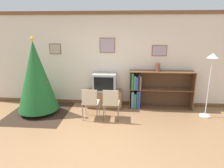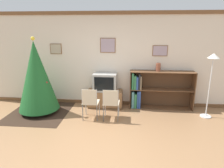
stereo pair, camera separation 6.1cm
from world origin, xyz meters
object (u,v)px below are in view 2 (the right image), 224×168
object	(u,v)px
christmas_tree	(37,76)
tv_console	(105,99)
folding_chair_right	(111,102)
bookshelf	(151,90)
television	(105,82)
vase	(158,67)
standing_lamp	(212,69)
folding_chair_left	(90,102)

from	to	relation	value
christmas_tree	tv_console	distance (m)	1.99
christmas_tree	folding_chair_right	xyz separation A→B (m)	(2.01, -0.32, -0.55)
tv_console	bookshelf	xyz separation A→B (m)	(1.31, 0.07, 0.27)
television	folding_chair_right	bearing A→B (deg)	-73.34
vase	bookshelf	bearing A→B (deg)	-179.95
tv_console	standing_lamp	size ratio (longest dim) A/B	0.60
tv_console	television	world-z (taller)	television
christmas_tree	vase	xyz separation A→B (m)	(3.23, 0.62, 0.19)
folding_chair_left	standing_lamp	bearing A→B (deg)	8.18
tv_console	bookshelf	size ratio (longest dim) A/B	0.56
tv_console	folding_chair_right	size ratio (longest dim) A/B	1.22
folding_chair_left	standing_lamp	size ratio (longest dim) A/B	0.49
folding_chair_left	vase	distance (m)	2.11
tv_console	folding_chair_left	world-z (taller)	folding_chair_left
bookshelf	vase	distance (m)	0.70
folding_chair_right	tv_console	bearing A→B (deg)	106.61
tv_console	folding_chair_right	world-z (taller)	folding_chair_right
folding_chair_left	folding_chair_right	xyz separation A→B (m)	(0.52, 0.00, 0.00)
tv_console	vase	bearing A→B (deg)	2.52
folding_chair_left	folding_chair_right	world-z (taller)	same
tv_console	vase	size ratio (longest dim) A/B	4.33
television	standing_lamp	world-z (taller)	standing_lamp
bookshelf	standing_lamp	distance (m)	1.67
christmas_tree	standing_lamp	size ratio (longest dim) A/B	1.23
tv_console	bookshelf	distance (m)	1.34
bookshelf	vase	xyz separation A→B (m)	(0.17, 0.00, 0.68)
christmas_tree	standing_lamp	xyz separation A→B (m)	(4.46, 0.11, 0.25)
folding_chair_left	folding_chair_right	bearing A→B (deg)	0.00
television	tv_console	bearing A→B (deg)	90.00
vase	folding_chair_left	bearing A→B (deg)	-151.70
folding_chair_left	folding_chair_right	distance (m)	0.52
christmas_tree	standing_lamp	world-z (taller)	christmas_tree
vase	tv_console	bearing A→B (deg)	-177.48
bookshelf	standing_lamp	world-z (taller)	standing_lamp
folding_chair_left	television	bearing A→B (deg)	73.34
folding_chair_right	vase	xyz separation A→B (m)	(1.22, 0.94, 0.73)
folding_chair_right	standing_lamp	bearing A→B (deg)	9.89
standing_lamp	television	bearing A→B (deg)	170.74
tv_console	television	bearing A→B (deg)	-90.00
tv_console	vase	distance (m)	1.76
tv_console	folding_chair_right	distance (m)	0.94
christmas_tree	vase	size ratio (longest dim) A/B	8.79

